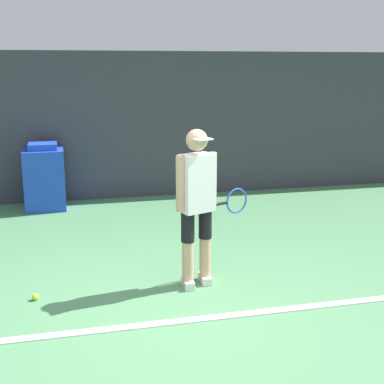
# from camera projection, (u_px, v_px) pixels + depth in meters

# --- Properties ---
(ground_plane) EXTENTS (24.00, 24.00, 0.00)m
(ground_plane) POSITION_uv_depth(u_px,v_px,m) (184.00, 322.00, 4.82)
(ground_plane) COLOR #518C5B
(back_wall) EXTENTS (24.00, 0.10, 2.49)m
(back_wall) POSITION_uv_depth(u_px,v_px,m) (121.00, 126.00, 9.11)
(back_wall) COLOR #383842
(back_wall) RESTS_ON ground_plane
(court_baseline) EXTENTS (21.60, 0.10, 0.01)m
(court_baseline) POSITION_uv_depth(u_px,v_px,m) (184.00, 321.00, 4.83)
(court_baseline) COLOR white
(court_baseline) RESTS_ON ground_plane
(tennis_player) EXTENTS (0.86, 0.43, 1.64)m
(tennis_player) POSITION_uv_depth(u_px,v_px,m) (197.00, 201.00, 5.44)
(tennis_player) COLOR tan
(tennis_player) RESTS_ON ground_plane
(tennis_ball) EXTENTS (0.07, 0.07, 0.07)m
(tennis_ball) POSITION_uv_depth(u_px,v_px,m) (35.00, 297.00, 5.26)
(tennis_ball) COLOR #D1E533
(tennis_ball) RESTS_ON ground_plane
(covered_chair) EXTENTS (0.63, 0.68, 1.06)m
(covered_chair) POSITION_uv_depth(u_px,v_px,m) (45.00, 177.00, 8.56)
(covered_chair) COLOR blue
(covered_chair) RESTS_ON ground_plane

